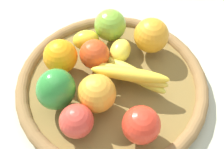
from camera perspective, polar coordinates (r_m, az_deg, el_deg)
name	(u,v)px	position (r m, az deg, el deg)	size (l,w,h in m)	color
ground_plane	(112,89)	(0.71, 0.00, -2.75)	(2.40, 2.40, 0.00)	#B7B99A
basket	(112,85)	(0.70, 0.00, -1.93)	(0.44, 0.44, 0.04)	olive
orange_2	(60,56)	(0.68, -9.75, 3.42)	(0.08, 0.08, 0.08)	orange
orange_1	(151,35)	(0.72, 7.45, 7.35)	(0.08, 0.08, 0.08)	orange
lemon_1	(86,40)	(0.73, -4.95, 6.54)	(0.06, 0.05, 0.05)	yellow
apple_3	(93,55)	(0.68, -3.64, 3.66)	(0.07, 0.07, 0.07)	#D0441A
orange_0	(97,93)	(0.61, -2.90, -3.58)	(0.08, 0.08, 0.08)	orange
apple_2	(76,121)	(0.59, -6.75, -8.75)	(0.07, 0.07, 0.07)	#D94032
banana_bunch	(131,74)	(0.66, 3.67, 0.03)	(0.13, 0.17, 0.06)	yellow
apple_1	(141,125)	(0.58, 5.55, -9.49)	(0.07, 0.07, 0.07)	red
apple_0	(110,25)	(0.74, -0.35, 9.33)	(0.08, 0.08, 0.08)	#7AB131
bell_pepper	(56,89)	(0.62, -10.56, -2.79)	(0.08, 0.08, 0.09)	#2F8A33
lemon_0	(120,51)	(0.70, 1.58, 4.52)	(0.06, 0.05, 0.05)	yellow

